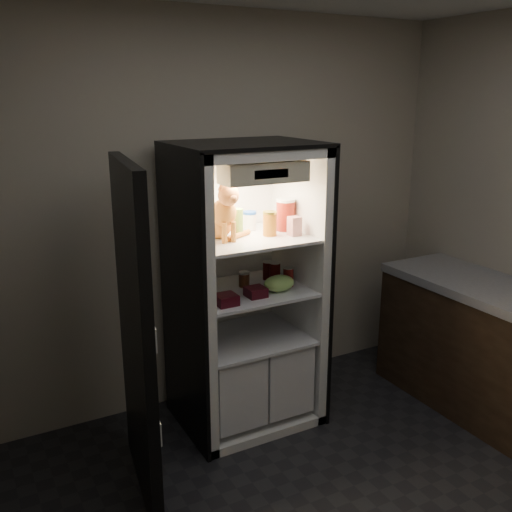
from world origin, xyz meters
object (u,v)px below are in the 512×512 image
Objects in this scene: pepper_jar at (285,215)px; berry_box_left at (226,300)px; cream_carton at (294,226)px; soda_can_a at (268,271)px; parmesan_shaker at (238,223)px; salsa_jar at (270,224)px; soda_can_b at (275,272)px; mayo_tub at (250,221)px; tabby_cat at (221,216)px; berry_box_right at (256,292)px; refrigerator at (243,307)px; condiment_jar at (244,279)px; grape_bag at (279,283)px; soda_can_c at (288,277)px.

berry_box_left is (-0.54, -0.22, -0.42)m from pepper_jar.
cream_carton reaches higher than soda_can_a.
parmesan_shaker is 1.13× the size of salsa_jar.
soda_can_b is 0.52m from berry_box_left.
soda_can_a reaches higher than berry_box_left.
parmesan_shaker is 1.40× the size of mayo_tub.
salsa_jar is (0.31, -0.07, -0.06)m from tabby_cat.
berry_box_left is (-0.19, -0.22, -0.41)m from parmesan_shaker.
berry_box_left reaches higher than berry_box_right.
refrigerator is at bearing 173.88° from pepper_jar.
berry_box_right is (-0.02, -0.20, -0.02)m from condiment_jar.
soda_can_a is at bearing 14.35° from condiment_jar.
salsa_jar is at bearing -137.57° from soda_can_b.
berry_box_left is at bearing -146.86° from soda_can_a.
salsa_jar is at bearing -116.28° from soda_can_a.
pepper_jar is 1.76× the size of berry_box_right.
parmesan_shaker reaches higher than grape_bag.
salsa_jar is 0.38m from soda_can_b.
pepper_jar is 1.01× the size of grape_bag.
soda_can_b is (0.13, -0.11, -0.34)m from mayo_tub.
parmesan_shaker is 0.45m from berry_box_right.
mayo_tub reaches higher than soda_can_b.
condiment_jar is at bearing -47.74° from refrigerator.
salsa_jar reaches higher than soda_can_c.
mayo_tub is (0.09, 0.08, 0.56)m from refrigerator.
soda_can_b is (0.39, 0.01, -0.42)m from tabby_cat.
soda_can_b is (0.09, 0.08, -0.36)m from salsa_jar.
salsa_jar is at bearing 20.33° from berry_box_left.
grape_bag is at bearing -175.61° from cream_carton.
cream_carton is 0.48m from condiment_jar.
condiment_jar is at bearing -165.65° from soda_can_a.
refrigerator is 14.94× the size of berry_box_left.
grape_bag is (0.21, -0.16, -0.39)m from parmesan_shaker.
berry_box_right is (-0.18, -0.02, -0.02)m from grape_bag.
soda_can_b is at bearing 42.43° from salsa_jar.
parmesan_shaker reaches higher than berry_box_right.
parmesan_shaker reaches higher than cream_carton.
tabby_cat is at bearing 131.37° from berry_box_right.
mayo_tub is 0.60× the size of pepper_jar.
condiment_jar is 0.21m from berry_box_right.
refrigerator is 19.19× the size of condiment_jar.
refrigerator is 15.01× the size of mayo_tub.
grape_bag is at bearing 6.50° from berry_box_right.
cream_carton is 0.95× the size of soda_can_c.
mayo_tub is 0.45m from soda_can_c.
berry_box_left is at bearing -172.39° from cream_carton.
tabby_cat is 0.48m from cream_carton.
soda_can_c reaches higher than berry_box_right.
salsa_jar is 1.25× the size of soda_can_a.
salsa_jar is 1.24× the size of berry_box_left.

